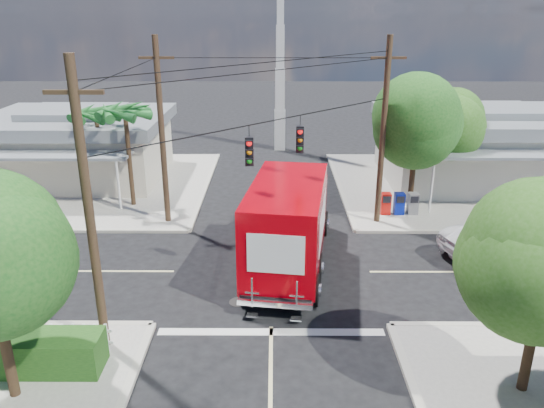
{
  "coord_description": "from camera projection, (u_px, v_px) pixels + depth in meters",
  "views": [
    {
      "loc": [
        0.1,
        -19.29,
        10.07
      ],
      "look_at": [
        0.0,
        2.0,
        2.2
      ],
      "focal_mm": 35.0,
      "sensor_mm": 36.0,
      "label": 1
    }
  ],
  "objects": [
    {
      "name": "utility_poles",
      "position": [
        233.0,
        150.0,
        21.47
      ],
      "size": [
        12.0,
        10.68,
        9.0
      ],
      "color": "#473321",
      "rests_on": "ground"
    },
    {
      "name": "ground",
      "position": [
        272.0,
        272.0,
        21.58
      ],
      "size": [
        120.0,
        120.0,
        0.0
      ],
      "primitive_type": "plane",
      "color": "black",
      "rests_on": "ground"
    },
    {
      "name": "palm_nw_back",
      "position": [
        96.0,
        115.0,
        28.44
      ],
      "size": [
        3.01,
        3.08,
        5.19
      ],
      "color": "#422D1C",
      "rests_on": "sidewalk_nw"
    },
    {
      "name": "tree_ne_front",
      "position": [
        418.0,
        122.0,
        26.23
      ],
      "size": [
        4.21,
        4.14,
        6.66
      ],
      "color": "#422D1C",
      "rests_on": "sidewalk_ne"
    },
    {
      "name": "vending_boxes",
      "position": [
        399.0,
        203.0,
        27.13
      ],
      "size": [
        1.9,
        0.5,
        1.1
      ],
      "color": "red",
      "rests_on": "sidewalk_ne"
    },
    {
      "name": "palm_nw_front",
      "position": [
        125.0,
        114.0,
        26.9
      ],
      "size": [
        3.01,
        3.08,
        5.59
      ],
      "color": "#422D1C",
      "rests_on": "sidewalk_nw"
    },
    {
      "name": "sidewalk_ne",
      "position": [
        454.0,
        186.0,
        31.71
      ],
      "size": [
        14.12,
        14.12,
        0.14
      ],
      "color": "gray",
      "rests_on": "ground"
    },
    {
      "name": "building_ne",
      "position": [
        480.0,
        145.0,
        31.94
      ],
      "size": [
        11.8,
        10.2,
        4.5
      ],
      "color": "beige",
      "rests_on": "sidewalk_ne"
    },
    {
      "name": "parked_car",
      "position": [
        512.0,
        239.0,
        22.6
      ],
      "size": [
        6.7,
        4.7,
        1.7
      ],
      "primitive_type": "imported",
      "rotation": [
        0.0,
        0.0,
        1.91
      ],
      "color": "silver",
      "rests_on": "ground"
    },
    {
      "name": "road_markings",
      "position": [
        272.0,
        289.0,
        20.2
      ],
      "size": [
        32.0,
        32.0,
        0.01
      ],
      "color": "beige",
      "rests_on": "ground"
    },
    {
      "name": "building_nw",
      "position": [
        78.0,
        144.0,
        32.55
      ],
      "size": [
        10.8,
        10.2,
        4.3
      ],
      "color": "beige",
      "rests_on": "sidewalk_nw"
    },
    {
      "name": "tree_ne_back",
      "position": [
        455.0,
        125.0,
        28.49
      ],
      "size": [
        3.77,
        3.66,
        5.82
      ],
      "color": "#422D1C",
      "rests_on": "sidewalk_ne"
    },
    {
      "name": "delivery_truck",
      "position": [
        289.0,
        222.0,
        21.47
      ],
      "size": [
        3.87,
        9.05,
        3.8
      ],
      "color": "black",
      "rests_on": "ground"
    },
    {
      "name": "pedestrian",
      "position": [
        19.0,
        337.0,
        15.65
      ],
      "size": [
        0.69,
        0.57,
        1.64
      ],
      "primitive_type": "imported",
      "rotation": [
        0.0,
        0.0,
        0.34
      ],
      "color": "beige",
      "rests_on": "sidewalk_sw"
    },
    {
      "name": "radio_tower",
      "position": [
        280.0,
        74.0,
        38.38
      ],
      "size": [
        0.8,
        0.8,
        17.0
      ],
      "color": "silver",
      "rests_on": "ground"
    },
    {
      "name": "picket_fence",
      "position": [
        15.0,
        337.0,
        16.13
      ],
      "size": [
        5.94,
        0.06,
        1.0
      ],
      "color": "silver",
      "rests_on": "sidewalk_sw"
    },
    {
      "name": "sidewalk_nw",
      "position": [
        92.0,
        186.0,
        31.81
      ],
      "size": [
        14.12,
        14.12,
        0.14
      ],
      "color": "gray",
      "rests_on": "ground"
    }
  ]
}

